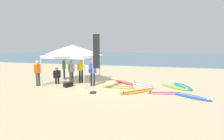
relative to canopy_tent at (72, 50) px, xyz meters
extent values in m
plane|color=beige|center=(2.47, -0.46, -2.39)|extent=(80.00, 80.00, 0.00)
cube|color=teal|center=(2.47, 30.00, -2.34)|extent=(80.00, 36.00, 0.10)
cylinder|color=#B7B7BC|center=(-1.51, -1.51, -1.36)|extent=(0.07, 0.07, 2.05)
cylinder|color=#B7B7BC|center=(1.51, -1.51, -1.36)|extent=(0.07, 0.07, 2.05)
cylinder|color=#B7B7BC|center=(-1.51, 1.51, -1.36)|extent=(0.07, 0.07, 2.05)
cylinder|color=#B7B7BC|center=(1.51, 1.51, -1.36)|extent=(0.07, 0.07, 2.05)
cube|color=white|center=(0.00, -1.51, -0.43)|extent=(3.02, 0.03, 0.18)
cube|color=white|center=(0.00, 1.51, -0.43)|extent=(3.02, 0.03, 0.18)
cube|color=white|center=(-1.51, 0.00, -0.43)|extent=(0.03, 3.02, 0.18)
cube|color=white|center=(1.51, 0.00, -0.43)|extent=(0.03, 3.02, 0.18)
pyramid|color=white|center=(0.00, 0.00, 0.01)|extent=(3.14, 3.14, 0.70)
ellipsoid|color=pink|center=(6.40, -1.34, -2.35)|extent=(2.09, 0.96, 0.07)
cube|color=black|center=(6.40, -1.34, -2.32)|extent=(1.68, 0.41, 0.01)
cone|color=black|center=(5.59, -1.51, -2.26)|extent=(0.09, 0.09, 0.12)
ellipsoid|color=white|center=(4.95, 0.60, -2.35)|extent=(2.20, 2.15, 0.07)
cube|color=black|center=(4.95, 0.60, -2.32)|extent=(1.52, 1.46, 0.01)
cone|color=black|center=(4.24, 1.28, -2.26)|extent=(0.09, 0.09, 0.12)
ellipsoid|color=orange|center=(4.83, -1.37, -2.35)|extent=(2.11, 2.31, 0.07)
cube|color=black|center=(4.83, -1.37, -2.32)|extent=(1.39, 1.63, 0.01)
cone|color=black|center=(4.17, -2.14, -2.26)|extent=(0.09, 0.09, 0.12)
ellipsoid|color=#19847F|center=(7.50, 0.86, -2.35)|extent=(1.48, 2.65, 0.07)
cube|color=white|center=(7.50, 0.86, -2.32)|extent=(0.74, 2.07, 0.01)
cone|color=white|center=(7.16, 1.85, -2.26)|extent=(0.09, 0.09, 0.12)
ellipsoid|color=red|center=(3.44, 1.20, -2.35)|extent=(2.05, 2.05, 0.07)
cube|color=white|center=(3.44, 1.20, -2.32)|extent=(1.40, 1.41, 0.01)
cone|color=white|center=(2.78, 1.86, -2.26)|extent=(0.09, 0.09, 0.12)
ellipsoid|color=yellow|center=(3.42, -0.49, -2.35)|extent=(2.31, 0.70, 0.07)
cube|color=black|center=(3.42, -0.49, -2.32)|extent=(1.95, 0.11, 0.01)
cone|color=black|center=(4.36, -0.45, -2.26)|extent=(0.09, 0.09, 0.12)
ellipsoid|color=blue|center=(7.70, -1.71, -2.35)|extent=(2.37, 1.99, 0.07)
cube|color=white|center=(7.70, -1.71, -2.32)|extent=(1.70, 1.27, 0.01)
cone|color=white|center=(8.51, -2.31, -2.26)|extent=(0.09, 0.09, 0.12)
ellipsoid|color=#7AD12D|center=(6.98, 0.44, -2.35)|extent=(2.03, 1.99, 0.07)
cube|color=white|center=(6.98, 0.44, -2.32)|extent=(1.39, 1.36, 0.01)
cone|color=white|center=(7.64, -0.19, -2.26)|extent=(0.09, 0.09, 0.12)
cylinder|color=black|center=(0.49, 0.52, -1.95)|extent=(0.13, 0.13, 0.88)
cylinder|color=black|center=(0.35, 0.40, -1.95)|extent=(0.13, 0.13, 0.88)
cube|color=yellow|center=(0.42, 0.46, -1.21)|extent=(0.42, 0.40, 0.60)
sphere|color=tan|center=(0.42, 0.46, -0.78)|extent=(0.21, 0.21, 0.21)
cylinder|color=yellow|center=(0.60, 0.60, -1.23)|extent=(0.09, 0.09, 0.54)
cylinder|color=yellow|center=(0.25, 0.31, -1.23)|extent=(0.09, 0.09, 0.54)
cylinder|color=#383842|center=(-1.43, 1.40, -1.95)|extent=(0.13, 0.13, 0.88)
cylinder|color=#383842|center=(-1.37, 1.23, -1.95)|extent=(0.13, 0.13, 0.88)
cube|color=#2D8C47|center=(-1.40, 1.32, -1.21)|extent=(0.33, 0.41, 0.60)
sphere|color=#9E7051|center=(-1.40, 1.32, -0.78)|extent=(0.21, 0.21, 0.21)
cylinder|color=#2D8C47|center=(-1.48, 1.53, -1.23)|extent=(0.09, 0.09, 0.54)
cylinder|color=#2D8C47|center=(-1.32, 1.10, -1.23)|extent=(0.09, 0.09, 0.54)
cylinder|color=#383842|center=(-1.90, -1.50, -1.95)|extent=(0.13, 0.13, 0.88)
cylinder|color=#383842|center=(-1.84, -1.33, -1.95)|extent=(0.13, 0.13, 0.88)
cube|color=orange|center=(-1.87, -1.42, -1.21)|extent=(0.33, 0.41, 0.60)
sphere|color=beige|center=(-1.87, -1.42, -0.78)|extent=(0.21, 0.21, 0.21)
cylinder|color=orange|center=(-1.95, -1.63, -1.23)|extent=(0.09, 0.09, 0.54)
cylinder|color=orange|center=(-1.79, -1.20, -1.23)|extent=(0.09, 0.09, 0.54)
cylinder|color=#383842|center=(0.00, -0.38, -1.95)|extent=(0.13, 0.13, 0.88)
cylinder|color=#383842|center=(0.08, -0.22, -1.95)|extent=(0.13, 0.13, 0.88)
cube|color=gray|center=(0.04, -0.30, -1.21)|extent=(0.35, 0.42, 0.60)
sphere|color=#9E7051|center=(0.04, -0.30, -0.78)|extent=(0.21, 0.21, 0.21)
cylinder|color=gray|center=(-0.05, -0.51, -1.23)|extent=(0.09, 0.09, 0.54)
cylinder|color=gray|center=(0.14, -0.09, -1.23)|extent=(0.09, 0.09, 0.54)
cylinder|color=black|center=(1.76, -0.43, -1.95)|extent=(0.13, 0.13, 0.88)
cylinder|color=black|center=(1.58, -0.43, -1.95)|extent=(0.13, 0.13, 0.88)
cube|color=#2851B2|center=(1.67, -0.43, -1.21)|extent=(0.37, 0.23, 0.60)
sphere|color=#9E7051|center=(1.67, -0.43, -0.78)|extent=(0.21, 0.21, 0.21)
cylinder|color=#2851B2|center=(1.90, -0.42, -1.23)|extent=(0.09, 0.09, 0.54)
cylinder|color=#2851B2|center=(1.44, -0.44, -1.23)|extent=(0.09, 0.09, 0.54)
cylinder|color=black|center=(-1.00, -0.61, -2.16)|extent=(0.13, 0.13, 0.45)
cylinder|color=black|center=(-0.90, -0.46, -2.16)|extent=(0.13, 0.13, 0.45)
cube|color=black|center=(-0.95, -0.54, -1.68)|extent=(0.39, 0.42, 0.52)
sphere|color=tan|center=(-0.95, -0.54, -1.29)|extent=(0.21, 0.21, 0.21)
cylinder|color=black|center=(-1.09, -0.72, -1.70)|extent=(0.09, 0.09, 0.47)
cylinder|color=black|center=(-0.81, -0.35, -1.70)|extent=(0.09, 0.09, 0.47)
cylinder|color=#99999E|center=(2.43, -2.38, -0.69)|extent=(0.04, 0.04, 3.40)
cube|color=black|center=(2.65, -2.38, 0.01)|extent=(0.40, 0.02, 1.90)
cylinder|color=black|center=(2.43, -2.38, -2.35)|extent=(0.36, 0.36, 0.08)
cube|color=black|center=(0.24, -1.17, -2.25)|extent=(0.52, 0.68, 0.28)
camera|label=1|loc=(6.55, -13.11, 0.46)|focal=32.80mm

